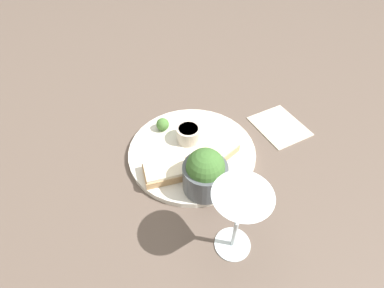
# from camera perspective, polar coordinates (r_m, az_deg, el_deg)

# --- Properties ---
(ground_plane) EXTENTS (4.00, 4.00, 0.00)m
(ground_plane) POSITION_cam_1_polar(r_m,az_deg,el_deg) (0.72, 0.00, -1.89)
(ground_plane) COLOR brown
(dinner_plate) EXTENTS (0.30, 0.30, 0.01)m
(dinner_plate) POSITION_cam_1_polar(r_m,az_deg,el_deg) (0.71, 0.00, -1.51)
(dinner_plate) COLOR silver
(dinner_plate) RESTS_ON ground_plane
(salad_bowl) EXTENTS (0.09, 0.09, 0.10)m
(salad_bowl) POSITION_cam_1_polar(r_m,az_deg,el_deg) (0.60, 2.71, -5.41)
(salad_bowl) COLOR #4C5156
(salad_bowl) RESTS_ON dinner_plate
(sauce_ramekin) EXTENTS (0.06, 0.06, 0.04)m
(sauce_ramekin) POSITION_cam_1_polar(r_m,az_deg,el_deg) (0.72, -0.49, 2.08)
(sauce_ramekin) COLOR beige
(sauce_ramekin) RESTS_ON dinner_plate
(cheese_toast_near) EXTENTS (0.12, 0.10, 0.03)m
(cheese_toast_near) POSITION_cam_1_polar(r_m,az_deg,el_deg) (0.69, 4.61, -1.46)
(cheese_toast_near) COLOR tan
(cheese_toast_near) RESTS_ON dinner_plate
(cheese_toast_far) EXTENTS (0.10, 0.06, 0.03)m
(cheese_toast_far) POSITION_cam_1_polar(r_m,az_deg,el_deg) (0.65, -4.93, -5.13)
(cheese_toast_far) COLOR tan
(cheese_toast_far) RESTS_ON dinner_plate
(wine_glass) EXTENTS (0.10, 0.10, 0.16)m
(wine_glass) POSITION_cam_1_polar(r_m,az_deg,el_deg) (0.49, 9.04, -12.51)
(wine_glass) COLOR silver
(wine_glass) RESTS_ON ground_plane
(garnish) EXTENTS (0.03, 0.03, 0.03)m
(garnish) POSITION_cam_1_polar(r_m,az_deg,el_deg) (0.75, -5.61, 3.75)
(garnish) COLOR #477533
(garnish) RESTS_ON dinner_plate
(napkin) EXTENTS (0.14, 0.16, 0.01)m
(napkin) POSITION_cam_1_polar(r_m,az_deg,el_deg) (0.81, 16.33, 3.34)
(napkin) COLOR beige
(napkin) RESTS_ON ground_plane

